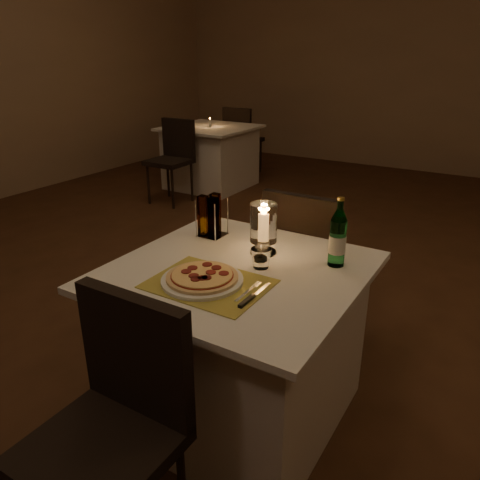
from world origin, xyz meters
The scene contains 18 objects.
floor centered at (0.00, 0.00, -0.01)m, with size 8.00×10.00×0.02m, color #492917.
wall_back centered at (0.00, 5.01, 1.50)m, with size 8.00×0.02×3.00m, color #9A7A59.
main_table centered at (0.15, -0.45, 0.37)m, with size 1.00×1.00×0.74m.
chair_near centered at (0.15, -1.16, 0.55)m, with size 0.42×0.42×0.90m.
chair_far centered at (0.15, 0.27, 0.55)m, with size 0.42×0.42×0.90m.
placemat centered at (0.13, -0.63, 0.74)m, with size 0.45×0.34×0.00m, color #A8973A.
plate centered at (0.10, -0.63, 0.75)m, with size 0.32×0.32×0.01m, color white.
pizza centered at (0.10, -0.63, 0.77)m, with size 0.28×0.28×0.02m.
fork centered at (0.29, -0.59, 0.75)m, with size 0.02×0.18×0.00m.
knife centered at (0.33, -0.65, 0.75)m, with size 0.02×0.22×0.01m.
tumbler centered at (0.22, -0.39, 0.78)m, with size 0.08×0.08×0.08m, color white, non-canonical shape.
water_bottle centered at (0.48, -0.20, 0.86)m, with size 0.07×0.07×0.30m.
hurricane_candle centered at (0.16, -0.25, 0.87)m, with size 0.12×0.12×0.23m.
cruet_caddy centered at (-0.15, -0.20, 0.84)m, with size 0.12×0.12×0.21m.
neighbor_table_left centered at (-2.22, 2.78, 0.37)m, with size 1.00×1.00×0.74m.
neighbor_chair_la centered at (-2.22, 2.07, 0.55)m, with size 0.42×0.42×0.90m.
neighbor_chair_lb centered at (-2.22, 3.49, 0.55)m, with size 0.42×0.42×0.90m.
neighbor_candle_left centered at (-2.22, 2.78, 0.79)m, with size 0.03×0.03×0.11m.
Camera 1 is at (1.06, -1.94, 1.57)m, focal length 35.00 mm.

